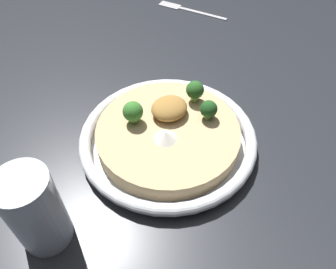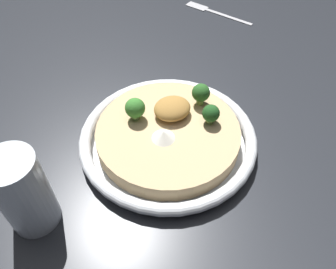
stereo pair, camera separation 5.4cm
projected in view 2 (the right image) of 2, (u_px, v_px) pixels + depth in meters
name	position (u px, v px, depth m)	size (l,w,h in m)	color
ground_plane	(168.00, 144.00, 0.56)	(6.00, 6.00, 0.00)	#23262B
risotto_bowl	(168.00, 137.00, 0.54)	(0.29, 0.29, 0.04)	silver
cheese_sprinkle	(163.00, 135.00, 0.51)	(0.04, 0.04, 0.01)	white
crispy_onion_garnish	(172.00, 108.00, 0.54)	(0.06, 0.06, 0.03)	#A37538
broccoli_front_left	(201.00, 93.00, 0.55)	(0.03, 0.03, 0.04)	#759E4C
broccoli_left	(211.00, 114.00, 0.52)	(0.03, 0.03, 0.03)	#84A856
broccoli_front	(135.00, 108.00, 0.53)	(0.03, 0.03, 0.04)	#668E47
drinking_glass	(23.00, 193.00, 0.42)	(0.07, 0.07, 0.13)	silver
fork_utensil	(211.00, 11.00, 0.86)	(0.10, 0.18, 0.00)	#B7B7BC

